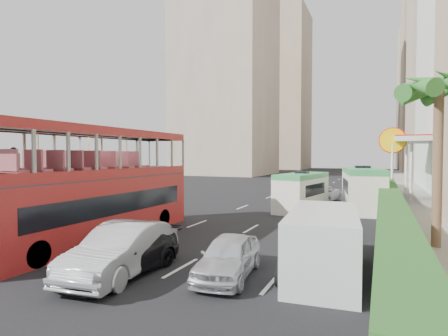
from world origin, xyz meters
The scene contains 19 objects.
ground_plane centered at (0.00, 0.00, 0.00)m, with size 200.00×200.00×0.00m, color black.
double_decker_bus centered at (-6.00, 0.00, 2.53)m, with size 2.50×11.00×5.06m, color #A32120.
car_silver_lane_a centered at (-1.81, -3.25, 0.00)m, with size 1.70×4.88×1.61m, color silver.
car_silver_lane_b centered at (1.39, -2.07, 0.00)m, with size 1.53×3.80×1.29m, color silver.
car_black centered at (-1.76, -3.30, 0.00)m, with size 1.83×4.50×1.31m, color black.
van_asset centered at (1.27, 17.28, 0.00)m, with size 2.17×4.72×1.31m, color silver.
minibus_near centered at (0.73, 12.35, 1.30)m, with size 1.95×5.85×2.59m, color silver.
minibus_far centered at (4.58, 14.02, 1.48)m, with size 2.23×6.69×2.97m, color silver.
panel_van_near centered at (4.09, -0.64, 1.02)m, with size 2.05×5.12×2.05m, color silver.
panel_van_far centered at (4.51, 20.09, 1.02)m, with size 2.05×5.12×2.05m, color silver.
sidewalk centered at (9.00, 25.00, 0.09)m, with size 6.00×120.00×0.18m, color #99968C.
kerb_wall centered at (6.20, 14.00, 0.68)m, with size 0.30×44.00×1.00m, color silver.
hedge centered at (6.20, 14.00, 1.53)m, with size 1.10×44.00×0.70m, color #2D6626.
palm_tree centered at (7.80, 4.00, 3.38)m, with size 0.36×0.36×6.40m, color brown.
shell_station centered at (10.00, 23.00, 2.75)m, with size 6.50×8.00×5.50m, color silver.
tower_far_a centered at (17.00, 82.00, 22.00)m, with size 14.00×14.00×44.00m, color tan.
tower_far_b centered at (17.00, 104.00, 20.00)m, with size 14.00×14.00×40.00m, color #B6A390.
tower_left_a centered at (-24.00, 55.00, 26.00)m, with size 18.00×18.00×52.00m, color #B6A390.
tower_left_b centered at (-22.00, 90.00, 23.00)m, with size 16.00×16.00×46.00m, color tan.
Camera 1 is at (5.75, -12.09, 3.82)m, focal length 28.00 mm.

